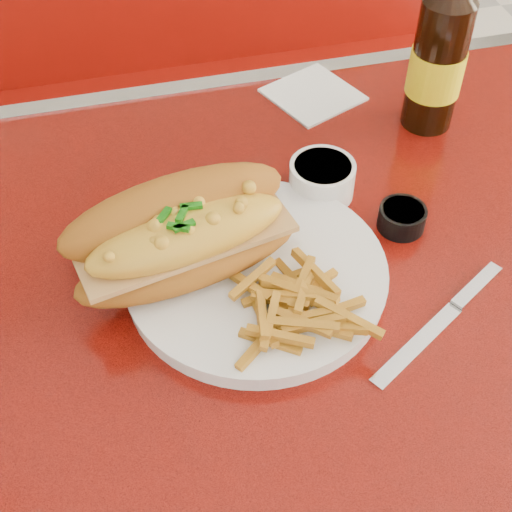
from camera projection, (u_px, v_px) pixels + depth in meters
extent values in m
cube|color=red|center=(341.00, 288.00, 0.80)|extent=(1.20, 0.80, 0.04)
cube|color=silver|center=(253.00, 89.00, 1.06)|extent=(1.22, 0.03, 0.04)
cylinder|color=silver|center=(319.00, 450.00, 1.08)|extent=(0.09, 0.09, 0.72)
cube|color=maroon|center=(214.00, 187.00, 1.70)|extent=(1.20, 0.50, 0.45)
cylinder|color=white|center=(256.00, 275.00, 0.77)|extent=(0.32, 0.32, 0.02)
cylinder|color=white|center=(256.00, 269.00, 0.76)|extent=(0.33, 0.33, 0.00)
ellipsoid|color=#AB631B|center=(189.00, 257.00, 0.74)|extent=(0.26, 0.13, 0.05)
cube|color=tan|center=(188.00, 244.00, 0.73)|extent=(0.23, 0.11, 0.01)
ellipsoid|color=gold|center=(187.00, 235.00, 0.72)|extent=(0.22, 0.11, 0.05)
ellipsoid|color=#AB631B|center=(174.00, 211.00, 0.74)|extent=(0.26, 0.14, 0.10)
cube|color=#B7B7BC|center=(303.00, 306.00, 0.73)|extent=(0.03, 0.10, 0.00)
cube|color=#B7B7BC|center=(297.00, 260.00, 0.77)|extent=(0.02, 0.03, 0.00)
cylinder|color=white|center=(322.00, 179.00, 0.86)|extent=(0.11, 0.11, 0.04)
cylinder|color=black|center=(323.00, 167.00, 0.84)|extent=(0.09, 0.09, 0.01)
cylinder|color=black|center=(103.00, 249.00, 0.79)|extent=(0.06, 0.06, 0.03)
cylinder|color=#E78C54|center=(101.00, 242.00, 0.78)|extent=(0.05, 0.05, 0.01)
cylinder|color=black|center=(402.00, 218.00, 0.82)|extent=(0.07, 0.07, 0.03)
cylinder|color=#E78C54|center=(403.00, 211.00, 0.82)|extent=(0.06, 0.06, 0.01)
cylinder|color=black|center=(437.00, 66.00, 0.91)|extent=(0.07, 0.07, 0.17)
cylinder|color=yellow|center=(436.00, 71.00, 0.91)|extent=(0.08, 0.08, 0.06)
cube|color=#B7B7BC|center=(417.00, 345.00, 0.72)|extent=(0.12, 0.08, 0.00)
cube|color=#B7B7BC|center=(476.00, 286.00, 0.77)|extent=(0.07, 0.05, 0.01)
cube|color=white|center=(313.00, 94.00, 1.01)|extent=(0.15, 0.15, 0.00)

